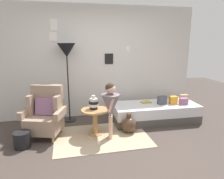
{
  "coord_description": "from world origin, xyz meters",
  "views": [
    {
      "loc": [
        -0.74,
        -2.96,
        1.8
      ],
      "look_at": [
        0.15,
        0.95,
        0.85
      ],
      "focal_mm": 33.25,
      "sensor_mm": 36.0,
      "label": 1
    }
  ],
  "objects_px": {
    "daybed": "(155,112)",
    "magazine_basket": "(22,140)",
    "armchair": "(45,114)",
    "side_table": "(95,117)",
    "floor_lamp": "(67,54)",
    "demijohn_near": "(129,125)",
    "person_child": "(111,104)",
    "vase_striped": "(94,103)",
    "book_on_daybed": "(146,102)"
  },
  "relations": [
    {
      "from": "armchair",
      "to": "demijohn_near",
      "type": "xyz_separation_m",
      "value": [
        1.6,
        -0.23,
        -0.28
      ]
    },
    {
      "from": "armchair",
      "to": "person_child",
      "type": "xyz_separation_m",
      "value": [
        1.19,
        -0.39,
        0.23
      ]
    },
    {
      "from": "floor_lamp",
      "to": "demijohn_near",
      "type": "distance_m",
      "value": 1.99
    },
    {
      "from": "book_on_daybed",
      "to": "demijohn_near",
      "type": "relative_size",
      "value": 0.56
    },
    {
      "from": "daybed",
      "to": "side_table",
      "type": "height_order",
      "value": "side_table"
    },
    {
      "from": "magazine_basket",
      "to": "person_child",
      "type": "bearing_deg",
      "value": 0.33
    },
    {
      "from": "floor_lamp",
      "to": "magazine_basket",
      "type": "distance_m",
      "value": 1.94
    },
    {
      "from": "vase_striped",
      "to": "person_child",
      "type": "bearing_deg",
      "value": -43.68
    },
    {
      "from": "daybed",
      "to": "side_table",
      "type": "xyz_separation_m",
      "value": [
        -1.43,
        -0.4,
        0.16
      ]
    },
    {
      "from": "armchair",
      "to": "book_on_daybed",
      "type": "height_order",
      "value": "armchair"
    },
    {
      "from": "person_child",
      "to": "daybed",
      "type": "bearing_deg",
      "value": 28.15
    },
    {
      "from": "armchair",
      "to": "magazine_basket",
      "type": "xyz_separation_m",
      "value": [
        -0.37,
        -0.4,
        -0.3
      ]
    },
    {
      "from": "daybed",
      "to": "magazine_basket",
      "type": "bearing_deg",
      "value": -166.89
    },
    {
      "from": "armchair",
      "to": "side_table",
      "type": "xyz_separation_m",
      "value": [
        0.93,
        -0.16,
        -0.08
      ]
    },
    {
      "from": "floor_lamp",
      "to": "side_table",
      "type": "bearing_deg",
      "value": -60.97
    },
    {
      "from": "side_table",
      "to": "floor_lamp",
      "type": "xyz_separation_m",
      "value": [
        -0.47,
        0.84,
        1.16
      ]
    },
    {
      "from": "book_on_daybed",
      "to": "daybed",
      "type": "bearing_deg",
      "value": -36.47
    },
    {
      "from": "book_on_daybed",
      "to": "magazine_basket",
      "type": "bearing_deg",
      "value": -163.42
    },
    {
      "from": "side_table",
      "to": "person_child",
      "type": "xyz_separation_m",
      "value": [
        0.26,
        -0.23,
        0.31
      ]
    },
    {
      "from": "armchair",
      "to": "vase_striped",
      "type": "height_order",
      "value": "armchair"
    },
    {
      "from": "demijohn_near",
      "to": "vase_striped",
      "type": "bearing_deg",
      "value": 171.46
    },
    {
      "from": "side_table",
      "to": "magazine_basket",
      "type": "xyz_separation_m",
      "value": [
        -1.3,
        -0.24,
        -0.22
      ]
    },
    {
      "from": "side_table",
      "to": "book_on_daybed",
      "type": "relative_size",
      "value": 2.39
    },
    {
      "from": "person_child",
      "to": "book_on_daybed",
      "type": "distance_m",
      "value": 1.28
    },
    {
      "from": "side_table",
      "to": "person_child",
      "type": "distance_m",
      "value": 0.46
    },
    {
      "from": "armchair",
      "to": "side_table",
      "type": "bearing_deg",
      "value": -10.01
    },
    {
      "from": "floor_lamp",
      "to": "daybed",
      "type": "bearing_deg",
      "value": -13.08
    },
    {
      "from": "book_on_daybed",
      "to": "demijohn_near",
      "type": "height_order",
      "value": "book_on_daybed"
    },
    {
      "from": "side_table",
      "to": "vase_striped",
      "type": "relative_size",
      "value": 1.96
    },
    {
      "from": "side_table",
      "to": "demijohn_near",
      "type": "height_order",
      "value": "side_table"
    },
    {
      "from": "armchair",
      "to": "vase_striped",
      "type": "relative_size",
      "value": 3.61
    },
    {
      "from": "floor_lamp",
      "to": "demijohn_near",
      "type": "height_order",
      "value": "floor_lamp"
    },
    {
      "from": "armchair",
      "to": "side_table",
      "type": "height_order",
      "value": "armchair"
    },
    {
      "from": "daybed",
      "to": "person_child",
      "type": "bearing_deg",
      "value": -151.85
    },
    {
      "from": "side_table",
      "to": "person_child",
      "type": "bearing_deg",
      "value": -41.32
    },
    {
      "from": "book_on_daybed",
      "to": "demijohn_near",
      "type": "xyz_separation_m",
      "value": [
        -0.6,
        -0.59,
        -0.26
      ]
    },
    {
      "from": "daybed",
      "to": "vase_striped",
      "type": "xyz_separation_m",
      "value": [
        -1.45,
        -0.37,
        0.42
      ]
    },
    {
      "from": "side_table",
      "to": "vase_striped",
      "type": "height_order",
      "value": "vase_striped"
    },
    {
      "from": "demijohn_near",
      "to": "armchair",
      "type": "bearing_deg",
      "value": 171.73
    },
    {
      "from": "daybed",
      "to": "book_on_daybed",
      "type": "height_order",
      "value": "book_on_daybed"
    },
    {
      "from": "floor_lamp",
      "to": "book_on_daybed",
      "type": "distance_m",
      "value": 2.08
    },
    {
      "from": "floor_lamp",
      "to": "magazine_basket",
      "type": "bearing_deg",
      "value": -127.73
    },
    {
      "from": "vase_striped",
      "to": "floor_lamp",
      "type": "bearing_deg",
      "value": 119.23
    },
    {
      "from": "daybed",
      "to": "magazine_basket",
      "type": "distance_m",
      "value": 2.81
    },
    {
      "from": "armchair",
      "to": "demijohn_near",
      "type": "bearing_deg",
      "value": -8.27
    },
    {
      "from": "daybed",
      "to": "vase_striped",
      "type": "height_order",
      "value": "vase_striped"
    },
    {
      "from": "magazine_basket",
      "to": "armchair",
      "type": "bearing_deg",
      "value": 47.25
    },
    {
      "from": "side_table",
      "to": "floor_lamp",
      "type": "distance_m",
      "value": 1.51
    },
    {
      "from": "vase_striped",
      "to": "magazine_basket",
      "type": "height_order",
      "value": "vase_striped"
    },
    {
      "from": "person_child",
      "to": "book_on_daybed",
      "type": "height_order",
      "value": "person_child"
    }
  ]
}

